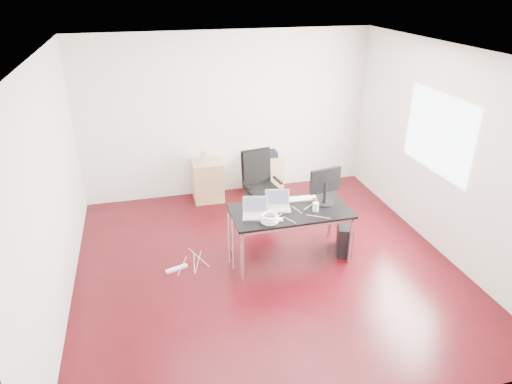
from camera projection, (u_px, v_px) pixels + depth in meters
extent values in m
plane|color=#34060B|center=(266.00, 265.00, 6.22)|extent=(5.00, 5.00, 0.00)
plane|color=silver|center=(268.00, 53.00, 5.01)|extent=(5.00, 5.00, 0.00)
plane|color=silver|center=(228.00, 116.00, 7.80)|extent=(5.00, 0.00, 5.00)
plane|color=silver|center=(357.00, 295.00, 3.43)|extent=(5.00, 0.00, 5.00)
plane|color=silver|center=(50.00, 192.00, 5.05)|extent=(0.00, 5.00, 5.00)
plane|color=silver|center=(444.00, 153.00, 6.18)|extent=(0.00, 5.00, 5.00)
plane|color=white|center=(437.00, 134.00, 6.26)|extent=(0.00, 1.50, 1.50)
cube|color=black|center=(290.00, 211.00, 6.11)|extent=(1.60, 0.80, 0.03)
cube|color=silver|center=(242.00, 256.00, 5.79)|extent=(0.04, 0.04, 0.70)
cube|color=silver|center=(231.00, 229.00, 6.40)|extent=(0.04, 0.04, 0.70)
cube|color=silver|center=(351.00, 240.00, 6.13)|extent=(0.04, 0.04, 0.70)
cube|color=silver|center=(330.00, 216.00, 6.74)|extent=(0.04, 0.04, 0.70)
cylinder|color=black|center=(262.00, 205.00, 7.33)|extent=(0.06, 0.06, 0.47)
cube|color=black|center=(262.00, 190.00, 7.21)|extent=(0.55, 0.53, 0.06)
cube|color=black|center=(257.00, 167.00, 7.26)|extent=(0.47, 0.17, 0.55)
cube|color=tan|center=(208.00, 180.00, 7.92)|extent=(0.50, 0.50, 0.70)
cube|color=tan|center=(267.00, 174.00, 8.16)|extent=(0.50, 0.50, 0.70)
cube|color=black|center=(344.00, 237.00, 6.45)|extent=(0.35, 0.49, 0.44)
cylinder|color=black|center=(251.00, 186.00, 8.20)|extent=(0.28, 0.28, 0.28)
cube|color=white|center=(177.00, 269.00, 6.11)|extent=(0.30, 0.15, 0.04)
cube|color=silver|center=(256.00, 217.00, 5.92)|extent=(0.38, 0.31, 0.01)
cube|color=silver|center=(256.00, 205.00, 5.98)|extent=(0.33, 0.13, 0.22)
cube|color=#475166|center=(256.00, 205.00, 5.97)|extent=(0.29, 0.11, 0.18)
cube|color=silver|center=(278.00, 209.00, 6.11)|extent=(0.37, 0.30, 0.01)
cube|color=silver|center=(278.00, 197.00, 6.17)|extent=(0.33, 0.12, 0.22)
cube|color=#475166|center=(278.00, 198.00, 6.16)|extent=(0.29, 0.10, 0.18)
cylinder|color=black|center=(324.00, 203.00, 6.28)|extent=(0.26, 0.26, 0.02)
cylinder|color=black|center=(325.00, 192.00, 6.21)|extent=(0.05, 0.05, 0.30)
cube|color=black|center=(325.00, 180.00, 6.15)|extent=(0.45, 0.12, 0.34)
cube|color=#475166|center=(324.00, 180.00, 6.17)|extent=(0.39, 0.07, 0.29)
cube|color=white|center=(301.00, 199.00, 6.39)|extent=(0.45, 0.17, 0.02)
cylinder|color=white|center=(316.00, 207.00, 6.06)|extent=(0.09, 0.09, 0.12)
cylinder|color=brown|center=(315.00, 202.00, 6.21)|extent=(0.10, 0.10, 0.10)
torus|color=white|center=(270.00, 221.00, 5.80)|extent=(0.24, 0.24, 0.04)
torus|color=white|center=(270.00, 218.00, 5.78)|extent=(0.23, 0.23, 0.04)
torus|color=white|center=(270.00, 216.00, 5.77)|extent=(0.22, 0.22, 0.04)
cube|color=white|center=(280.00, 220.00, 5.84)|extent=(0.08, 0.08, 0.03)
cube|color=#9E9E9E|center=(203.00, 157.00, 7.72)|extent=(0.09, 0.08, 0.18)
cube|color=black|center=(268.00, 154.00, 7.98)|extent=(0.30, 0.24, 0.09)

